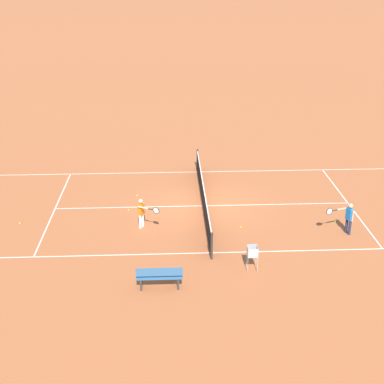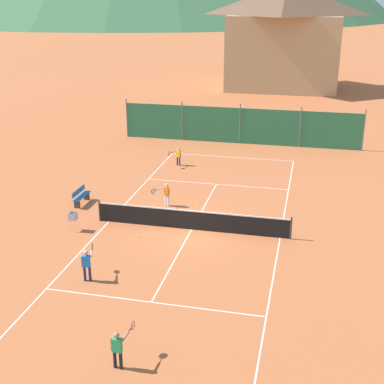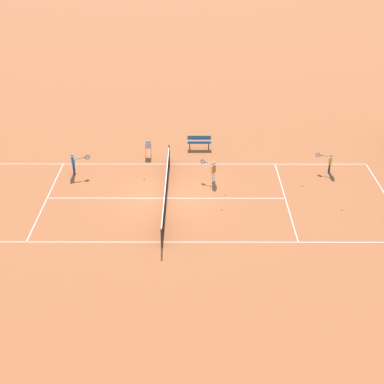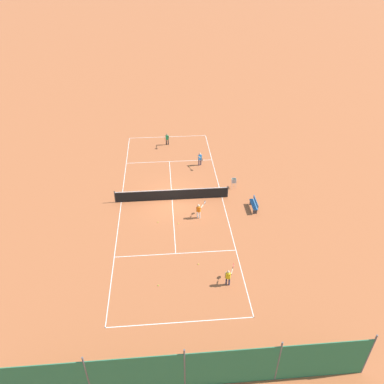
# 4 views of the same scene
# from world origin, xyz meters

# --- Properties ---
(ground_plane) EXTENTS (600.00, 600.00, 0.00)m
(ground_plane) POSITION_xyz_m (0.00, 0.00, 0.00)
(ground_plane) COLOR #B25B33
(court_line_markings) EXTENTS (8.25, 23.85, 0.01)m
(court_line_markings) POSITION_xyz_m (0.00, 0.00, 0.00)
(court_line_markings) COLOR white
(court_line_markings) RESTS_ON ground
(tennis_net) EXTENTS (9.18, 0.08, 1.06)m
(tennis_net) POSITION_xyz_m (0.00, 0.00, 0.50)
(tennis_net) COLOR #2D2D2D
(tennis_net) RESTS_ON ground
(player_near_service) EXTENTS (0.41, 1.10, 1.28)m
(player_near_service) POSITION_xyz_m (-2.84, -5.43, 0.75)
(player_near_service) COLOR #23284C
(player_near_service) RESTS_ON ground
(player_near_baseline) EXTENTS (0.80, 0.87, 1.23)m
(player_near_baseline) POSITION_xyz_m (-1.94, 2.56, 0.72)
(player_near_baseline) COLOR white
(player_near_baseline) RESTS_ON ground
(tennis_ball_alley_left) EXTENTS (0.07, 0.07, 0.07)m
(tennis_ball_alley_left) POSITION_xyz_m (-0.34, 3.22, 0.03)
(tennis_ball_alley_left) COLOR #CCE033
(tennis_ball_alley_left) RESTS_ON ground
(tennis_ball_by_net_left) EXTENTS (0.07, 0.07, 0.07)m
(tennis_ball_by_net_left) POSITION_xyz_m (-1.81, -5.29, 0.03)
(tennis_ball_by_net_left) COLOR #CCE033
(tennis_ball_by_net_left) RESTS_ON ground
(tennis_ball_near_corner) EXTENTS (0.07, 0.07, 0.07)m
(tennis_ball_near_corner) POSITION_xyz_m (-2.16, -1.36, 0.03)
(tennis_ball_near_corner) COLOR #CCE033
(tennis_ball_near_corner) RESTS_ON ground
(tennis_ball_far_corner) EXTENTS (0.07, 0.07, 0.07)m
(tennis_ball_far_corner) POSITION_xyz_m (-1.41, 7.55, 0.03)
(tennis_ball_far_corner) COLOR #CCE033
(tennis_ball_far_corner) RESTS_ON ground
(tennis_ball_service_box) EXTENTS (0.07, 0.07, 0.07)m
(tennis_ball_service_box) POSITION_xyz_m (1.17, 2.93, 0.03)
(tennis_ball_service_box) COLOR #CCE033
(tennis_ball_service_box) RESTS_ON ground
(ball_hopper) EXTENTS (0.36, 0.36, 0.89)m
(ball_hopper) POSITION_xyz_m (-5.30, -1.32, 0.66)
(ball_hopper) COLOR #B7B7BC
(ball_hopper) RESTS_ON ground
(courtside_bench) EXTENTS (0.36, 1.50, 0.84)m
(courtside_bench) POSITION_xyz_m (-6.34, 1.84, 0.45)
(courtside_bench) COLOR #336699
(courtside_bench) RESTS_ON ground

